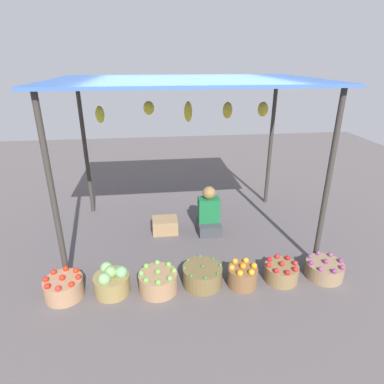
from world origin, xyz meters
The scene contains 11 objects.
ground_plane centered at (0.00, 0.00, 0.00)m, with size 14.00×14.00×0.00m, color #5A5354.
market_stall_structure centered at (0.00, 0.01, 2.22)m, with size 3.64×2.37×2.40m.
vendor_person centered at (0.35, 0.03, 0.30)m, with size 0.36×0.44×0.78m.
basket_red_tomatoes centered at (-1.64, -1.32, 0.13)m, with size 0.46×0.46×0.30m.
basket_cabbages centered at (-1.08, -1.32, 0.16)m, with size 0.43×0.43×0.37m.
basket_green_apples centered at (-0.52, -1.35, 0.13)m, with size 0.47×0.47×0.31m.
basket_green_chilies centered at (0.04, -1.30, 0.12)m, with size 0.50×0.50×0.28m.
basket_oranges centered at (0.53, -1.38, 0.14)m, with size 0.38×0.38×0.31m.
basket_red_apples centered at (1.06, -1.34, 0.11)m, with size 0.43×0.43×0.27m.
basket_purple_onions centered at (1.64, -1.34, 0.11)m, with size 0.48×0.48×0.26m.
wooden_crate_near_vendor centered at (-0.37, 0.09, 0.12)m, with size 0.41×0.33×0.23m, color #9C7B53.
Camera 1 is at (-0.51, -4.59, 2.66)m, focal length 30.11 mm.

